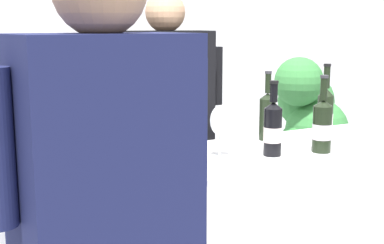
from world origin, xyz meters
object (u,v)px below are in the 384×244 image
(person_server, at_px, (167,165))
(wine_bottle_1, at_px, (96,138))
(wine_bottle_0, at_px, (273,128))
(wine_bottle_2, at_px, (322,126))
(potted_shrub, at_px, (307,131))
(wine_glass, at_px, (220,123))
(wine_bottle_5, at_px, (192,141))
(wine_bottle_4, at_px, (325,113))
(ice_bucket, at_px, (3,155))
(wine_bottle_3, at_px, (267,115))

(person_server, bearing_deg, wine_bottle_1, -132.92)
(wine_bottle_0, xyz_separation_m, person_server, (-0.17, 0.65, -0.28))
(wine_bottle_2, relative_size, potted_shrub, 0.25)
(wine_bottle_1, height_order, person_server, person_server)
(wine_bottle_0, distance_m, wine_bottle_2, 0.22)
(wine_bottle_1, xyz_separation_m, wine_glass, (0.51, 0.02, 0.01))
(wine_bottle_2, xyz_separation_m, wine_bottle_5, (-0.61, -0.01, 0.00))
(wine_bottle_5, bearing_deg, potted_shrub, 38.69)
(wine_bottle_1, height_order, wine_bottle_4, wine_bottle_4)
(wine_bottle_1, relative_size, wine_glass, 1.62)
(ice_bucket, relative_size, potted_shrub, 0.18)
(wine_bottle_5, xyz_separation_m, person_server, (0.23, 0.70, -0.28))
(wine_bottle_4, xyz_separation_m, wine_bottle_5, (-0.80, -0.19, -0.01))
(wine_bottle_2, bearing_deg, ice_bucket, 176.21)
(ice_bucket, distance_m, person_server, 1.10)
(wine_bottle_4, xyz_separation_m, wine_glass, (-0.60, -0.06, 0.02))
(wine_bottle_3, bearing_deg, wine_bottle_2, -78.53)
(wine_bottle_2, height_order, person_server, person_server)
(wine_bottle_5, distance_m, wine_glass, 0.24)
(wine_glass, bearing_deg, wine_bottle_2, -16.74)
(wine_bottle_4, height_order, wine_glass, wine_bottle_4)
(wine_bottle_3, relative_size, ice_bucket, 1.39)
(wine_bottle_3, height_order, potted_shrub, wine_bottle_3)
(wine_bottle_2, relative_size, wine_bottle_5, 1.03)
(potted_shrub, bearing_deg, wine_bottle_3, -137.33)
(wine_bottle_1, relative_size, wine_bottle_3, 1.06)
(wine_bottle_1, distance_m, wine_glass, 0.51)
(wine_bottle_3, relative_size, potted_shrub, 0.25)
(wine_bottle_0, relative_size, ice_bucket, 1.34)
(wine_bottle_4, bearing_deg, wine_bottle_2, -134.80)
(wine_bottle_1, height_order, ice_bucket, wine_bottle_1)
(wine_bottle_2, bearing_deg, person_server, 118.81)
(wine_bottle_0, bearing_deg, wine_bottle_1, 175.43)
(wine_bottle_5, relative_size, person_server, 0.19)
(ice_bucket, bearing_deg, potted_shrub, 28.67)
(wine_bottle_3, height_order, wine_bottle_4, wine_bottle_4)
(wine_glass, distance_m, person_server, 0.65)
(wine_bottle_4, height_order, ice_bucket, wine_bottle_4)
(wine_glass, height_order, person_server, person_server)
(wine_bottle_0, height_order, potted_shrub, wine_bottle_0)
(wine_bottle_5, bearing_deg, wine_bottle_0, 7.71)
(wine_glass, distance_m, potted_shrub, 1.99)
(wine_bottle_0, xyz_separation_m, wine_bottle_1, (-0.71, 0.06, 0.02))
(wine_bottle_3, relative_size, wine_bottle_5, 1.02)
(wine_bottle_4, relative_size, potted_shrub, 0.27)
(wine_bottle_3, distance_m, wine_glass, 0.40)
(wine_bottle_0, bearing_deg, wine_bottle_3, 57.98)
(wine_bottle_1, bearing_deg, person_server, 47.08)
(wine_bottle_0, height_order, wine_bottle_2, wine_bottle_2)
(potted_shrub, bearing_deg, wine_bottle_0, -134.94)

